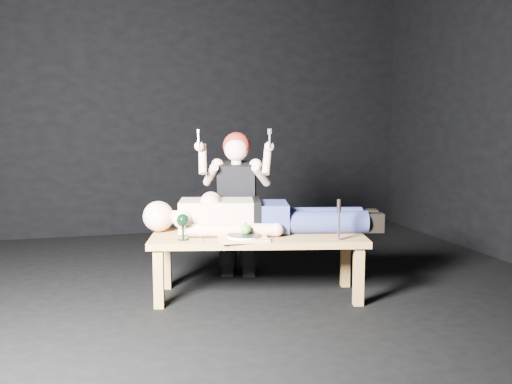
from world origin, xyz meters
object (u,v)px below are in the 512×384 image
at_px(serving_tray, 243,239).
at_px(carving_knife, 339,220).
at_px(table, 258,266).
at_px(kneeling_woman, 238,203).
at_px(lying_man, 264,212).
at_px(goblet, 183,227).

height_order(serving_tray, carving_knife, carving_knife).
distance_m(table, kneeling_woman, 0.66).
bearing_deg(kneeling_woman, carving_knife, -41.62).
relative_size(kneeling_woman, serving_tray, 3.70).
xyz_separation_m(table, serving_tray, (-0.14, -0.15, 0.23)).
bearing_deg(table, kneeling_woman, 104.43).
xyz_separation_m(serving_tray, carving_knife, (0.62, -0.17, 0.13)).
height_order(lying_man, kneeling_woman, kneeling_woman).
bearing_deg(lying_man, kneeling_woman, 115.02).
xyz_separation_m(goblet, carving_knife, (1.01, -0.29, 0.05)).
bearing_deg(goblet, kneeling_woman, 48.03).
distance_m(lying_man, goblet, 0.63).
xyz_separation_m(kneeling_woman, serving_tray, (-0.13, -0.69, -0.14)).
xyz_separation_m(serving_tray, goblet, (-0.39, 0.11, 0.08)).
relative_size(table, serving_tray, 4.63).
relative_size(lying_man, serving_tray, 5.00).
relative_size(kneeling_woman, goblet, 6.71).
xyz_separation_m(table, kneeling_woman, (-0.02, 0.54, 0.38)).
xyz_separation_m(table, lying_man, (0.08, 0.12, 0.37)).
xyz_separation_m(lying_man, carving_knife, (0.40, -0.44, -0.00)).
distance_m(lying_man, kneeling_woman, 0.44).
bearing_deg(goblet, carving_knife, -15.71).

